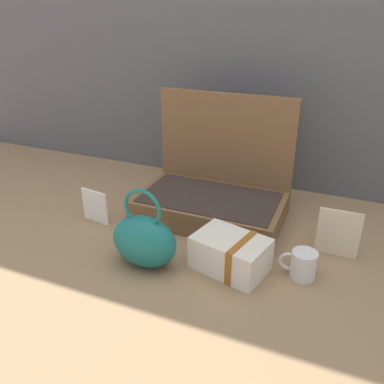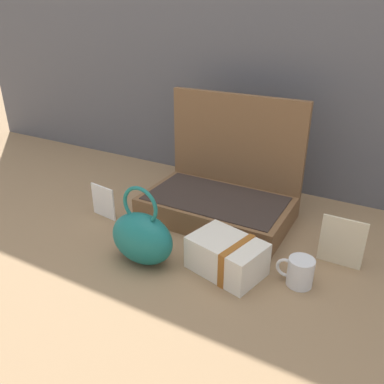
{
  "view_description": "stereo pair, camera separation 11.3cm",
  "coord_description": "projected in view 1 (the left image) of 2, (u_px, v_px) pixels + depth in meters",
  "views": [
    {
      "loc": [
        0.38,
        -0.96,
        0.69
      ],
      "look_at": [
        -0.02,
        -0.02,
        0.2
      ],
      "focal_mm": 36.4,
      "sensor_mm": 36.0,
      "label": 1
    },
    {
      "loc": [
        0.48,
        -0.91,
        0.69
      ],
      "look_at": [
        -0.02,
        -0.02,
        0.2
      ],
      "focal_mm": 36.4,
      "sensor_mm": 36.0,
      "label": 2
    }
  ],
  "objects": [
    {
      "name": "ground_plane",
      "position": [
        200.0,
        247.0,
        1.23
      ],
      "size": [
        6.0,
        6.0,
        0.0
      ],
      "primitive_type": "plane",
      "color": "#8C6D4C"
    },
    {
      "name": "cream_toiletry_bag",
      "position": [
        231.0,
        254.0,
        1.11
      ],
      "size": [
        0.23,
        0.18,
        0.1
      ],
      "color": "silver",
      "rests_on": "ground_plane"
    },
    {
      "name": "back_wall",
      "position": [
        260.0,
        2.0,
        1.41
      ],
      "size": [
        3.2,
        0.06,
        1.4
      ],
      "primitive_type": "cube",
      "color": "#56565B",
      "rests_on": "ground_plane"
    },
    {
      "name": "coffee_mug",
      "position": [
        303.0,
        264.0,
        1.08
      ],
      "size": [
        0.1,
        0.07,
        0.08
      ],
      "color": "silver",
      "rests_on": "ground_plane"
    },
    {
      "name": "info_card_left",
      "position": [
        95.0,
        206.0,
        1.35
      ],
      "size": [
        0.11,
        0.02,
        0.12
      ],
      "primitive_type": "cube",
      "rotation": [
        0.0,
        0.0,
        -0.13
      ],
      "color": "white",
      "rests_on": "ground_plane"
    },
    {
      "name": "open_suitcase",
      "position": [
        214.0,
        191.0,
        1.39
      ],
      "size": [
        0.51,
        0.31,
        0.42
      ],
      "color": "brown",
      "rests_on": "ground_plane"
    },
    {
      "name": "poster_card_right",
      "position": [
        338.0,
        233.0,
        1.16
      ],
      "size": [
        0.12,
        0.01,
        0.15
      ],
      "primitive_type": "cube",
      "rotation": [
        0.0,
        0.0,
        -0.01
      ],
      "color": "beige",
      "rests_on": "ground_plane"
    },
    {
      "name": "teal_pouch_handbag",
      "position": [
        144.0,
        240.0,
        1.11
      ],
      "size": [
        0.2,
        0.12,
        0.24
      ],
      "color": "#196B66",
      "rests_on": "ground_plane"
    }
  ]
}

